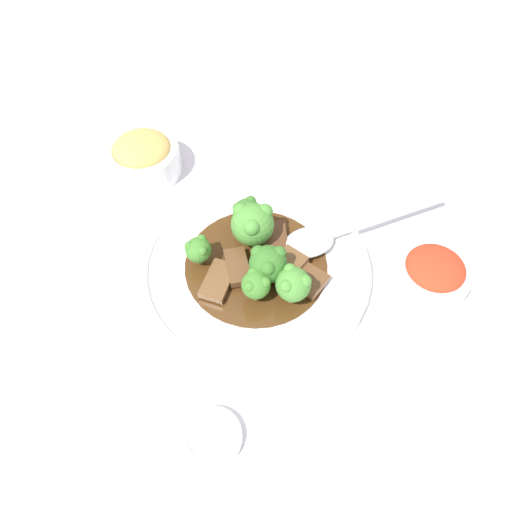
{
  "coord_description": "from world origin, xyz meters",
  "views": [
    {
      "loc": [
        -0.34,
        -0.14,
        0.54
      ],
      "look_at": [
        0.0,
        0.0,
        0.03
      ],
      "focal_mm": 35.0,
      "sensor_mm": 36.0,
      "label": 1
    }
  ],
  "objects_px": {
    "broccoli_floret_1": "(256,284)",
    "side_bowl_kimchi": "(432,275)",
    "serving_spoon": "(322,238)",
    "sauce_dish": "(213,437)",
    "broccoli_floret_0": "(247,212)",
    "main_plate": "(256,267)",
    "broccoli_floret_3": "(198,249)",
    "broccoli_floret_4": "(293,284)",
    "broccoli_floret_5": "(253,224)",
    "beef_strip_4": "(275,237)",
    "side_bowl_appetizer": "(143,156)",
    "broccoli_floret_2": "(268,264)",
    "beef_strip_3": "(307,275)",
    "beef_strip_0": "(288,265)",
    "beef_strip_1": "(218,281)",
    "beef_strip_2": "(238,267)"
  },
  "relations": [
    {
      "from": "broccoli_floret_5",
      "to": "broccoli_floret_3",
      "type": "bearing_deg",
      "value": 138.32
    },
    {
      "from": "broccoli_floret_2",
      "to": "broccoli_floret_5",
      "type": "bearing_deg",
      "value": 40.66
    },
    {
      "from": "beef_strip_2",
      "to": "serving_spoon",
      "type": "xyz_separation_m",
      "value": [
        0.08,
        -0.08,
        0.0
      ]
    },
    {
      "from": "broccoli_floret_3",
      "to": "broccoli_floret_4",
      "type": "bearing_deg",
      "value": -92.7
    },
    {
      "from": "main_plate",
      "to": "broccoli_floret_3",
      "type": "distance_m",
      "value": 0.08
    },
    {
      "from": "broccoli_floret_3",
      "to": "sauce_dish",
      "type": "height_order",
      "value": "broccoli_floret_3"
    },
    {
      "from": "broccoli_floret_5",
      "to": "serving_spoon",
      "type": "bearing_deg",
      "value": -66.91
    },
    {
      "from": "beef_strip_4",
      "to": "broccoli_floret_1",
      "type": "height_order",
      "value": "broccoli_floret_1"
    },
    {
      "from": "broccoli_floret_4",
      "to": "broccoli_floret_5",
      "type": "height_order",
      "value": "broccoli_floret_5"
    },
    {
      "from": "broccoli_floret_4",
      "to": "beef_strip_3",
      "type": "bearing_deg",
      "value": -10.54
    },
    {
      "from": "beef_strip_1",
      "to": "broccoli_floret_3",
      "type": "distance_m",
      "value": 0.05
    },
    {
      "from": "beef_strip_1",
      "to": "broccoli_floret_3",
      "type": "relative_size",
      "value": 1.48
    },
    {
      "from": "broccoli_floret_1",
      "to": "serving_spoon",
      "type": "bearing_deg",
      "value": -22.29
    },
    {
      "from": "beef_strip_0",
      "to": "serving_spoon",
      "type": "distance_m",
      "value": 0.06
    },
    {
      "from": "broccoli_floret_1",
      "to": "side_bowl_kimchi",
      "type": "bearing_deg",
      "value": -60.23
    },
    {
      "from": "beef_strip_2",
      "to": "broccoli_floret_0",
      "type": "distance_m",
      "value": 0.08
    },
    {
      "from": "sauce_dish",
      "to": "side_bowl_kimchi",
      "type": "bearing_deg",
      "value": -31.07
    },
    {
      "from": "serving_spoon",
      "to": "sauce_dish",
      "type": "height_order",
      "value": "serving_spoon"
    },
    {
      "from": "serving_spoon",
      "to": "side_bowl_kimchi",
      "type": "distance_m",
      "value": 0.14
    },
    {
      "from": "broccoli_floret_0",
      "to": "side_bowl_kimchi",
      "type": "xyz_separation_m",
      "value": [
        0.01,
        -0.25,
        -0.01
      ]
    },
    {
      "from": "beef_strip_4",
      "to": "serving_spoon",
      "type": "distance_m",
      "value": 0.06
    },
    {
      "from": "serving_spoon",
      "to": "broccoli_floret_4",
      "type": "bearing_deg",
      "value": 177.15
    },
    {
      "from": "broccoli_floret_0",
      "to": "side_bowl_kimchi",
      "type": "height_order",
      "value": "broccoli_floret_0"
    },
    {
      "from": "beef_strip_0",
      "to": "broccoli_floret_4",
      "type": "height_order",
      "value": "broccoli_floret_4"
    },
    {
      "from": "beef_strip_4",
      "to": "broccoli_floret_5",
      "type": "xyz_separation_m",
      "value": [
        -0.01,
        0.03,
        0.03
      ]
    },
    {
      "from": "broccoli_floret_0",
      "to": "broccoli_floret_5",
      "type": "relative_size",
      "value": 0.67
    },
    {
      "from": "beef_strip_1",
      "to": "beef_strip_2",
      "type": "height_order",
      "value": "beef_strip_2"
    },
    {
      "from": "serving_spoon",
      "to": "side_bowl_kimchi",
      "type": "bearing_deg",
      "value": -91.2
    },
    {
      "from": "beef_strip_2",
      "to": "broccoli_floret_2",
      "type": "height_order",
      "value": "broccoli_floret_2"
    },
    {
      "from": "broccoli_floret_0",
      "to": "broccoli_floret_5",
      "type": "distance_m",
      "value": 0.03
    },
    {
      "from": "broccoli_floret_3",
      "to": "broccoli_floret_1",
      "type": "bearing_deg",
      "value": -103.44
    },
    {
      "from": "broccoli_floret_2",
      "to": "broccoli_floret_5",
      "type": "xyz_separation_m",
      "value": [
        0.05,
        0.04,
        0.0
      ]
    },
    {
      "from": "beef_strip_1",
      "to": "broccoli_floret_1",
      "type": "relative_size",
      "value": 1.36
    },
    {
      "from": "broccoli_floret_4",
      "to": "broccoli_floret_5",
      "type": "xyz_separation_m",
      "value": [
        0.06,
        0.08,
        0.0
      ]
    },
    {
      "from": "beef_strip_0",
      "to": "beef_strip_3",
      "type": "height_order",
      "value": "beef_strip_0"
    },
    {
      "from": "serving_spoon",
      "to": "broccoli_floret_5",
      "type": "bearing_deg",
      "value": 113.09
    },
    {
      "from": "beef_strip_3",
      "to": "serving_spoon",
      "type": "height_order",
      "value": "serving_spoon"
    },
    {
      "from": "broccoli_floret_0",
      "to": "broccoli_floret_1",
      "type": "bearing_deg",
      "value": -151.05
    },
    {
      "from": "beef_strip_4",
      "to": "broccoli_floret_3",
      "type": "distance_m",
      "value": 0.1
    },
    {
      "from": "broccoli_floret_3",
      "to": "beef_strip_4",
      "type": "bearing_deg",
      "value": -47.27
    },
    {
      "from": "side_bowl_appetizer",
      "to": "broccoli_floret_5",
      "type": "bearing_deg",
      "value": -109.54
    },
    {
      "from": "broccoli_floret_2",
      "to": "serving_spoon",
      "type": "height_order",
      "value": "broccoli_floret_2"
    },
    {
      "from": "main_plate",
      "to": "side_bowl_kimchi",
      "type": "relative_size",
      "value": 3.17
    },
    {
      "from": "beef_strip_4",
      "to": "broccoli_floret_0",
      "type": "height_order",
      "value": "broccoli_floret_0"
    },
    {
      "from": "broccoli_floret_2",
      "to": "side_bowl_appetizer",
      "type": "height_order",
      "value": "broccoli_floret_2"
    },
    {
      "from": "beef_strip_3",
      "to": "beef_strip_0",
      "type": "bearing_deg",
      "value": 83.02
    },
    {
      "from": "beef_strip_3",
      "to": "serving_spoon",
      "type": "xyz_separation_m",
      "value": [
        0.06,
        0.0,
        0.0
      ]
    },
    {
      "from": "broccoli_floret_5",
      "to": "side_bowl_appetizer",
      "type": "height_order",
      "value": "broccoli_floret_5"
    },
    {
      "from": "beef_strip_0",
      "to": "beef_strip_1",
      "type": "xyz_separation_m",
      "value": [
        -0.05,
        0.07,
        -0.0
      ]
    },
    {
      "from": "broccoli_floret_3",
      "to": "sauce_dish",
      "type": "distance_m",
      "value": 0.22
    }
  ]
}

